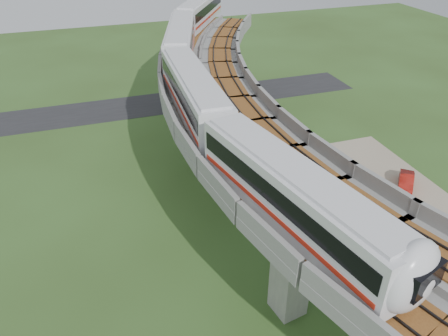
% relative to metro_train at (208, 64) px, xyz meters
% --- Properties ---
extents(ground, '(160.00, 160.00, 0.00)m').
position_rel_metro_train_xyz_m(ground, '(-1.07, -9.24, -12.31)').
color(ground, '#324B1E').
rests_on(ground, ground).
extents(dirt_lot, '(18.00, 26.00, 0.04)m').
position_rel_metro_train_xyz_m(dirt_lot, '(12.93, -11.24, -12.29)').
color(dirt_lot, gray).
rests_on(dirt_lot, ground).
extents(asphalt_road, '(60.00, 8.00, 0.03)m').
position_rel_metro_train_xyz_m(asphalt_road, '(-1.07, 20.76, -12.29)').
color(asphalt_road, '#232326').
rests_on(asphalt_road, ground).
extents(viaduct, '(19.58, 73.98, 11.40)m').
position_rel_metro_train_xyz_m(viaduct, '(2.78, -9.24, -3.26)').
color(viaduct, '#99968E').
rests_on(viaduct, ground).
extents(metro_train, '(15.68, 60.56, 3.64)m').
position_rel_metro_train_xyz_m(metro_train, '(0.00, 0.00, 0.00)').
color(metro_train, silver).
rests_on(metro_train, ground).
extents(fence, '(3.87, 38.73, 1.50)m').
position_rel_metro_train_xyz_m(fence, '(8.69, -9.24, -11.56)').
color(fence, '#2D382D').
rests_on(fence, ground).
extents(tree_0, '(2.28, 2.28, 3.45)m').
position_rel_metro_train_xyz_m(tree_0, '(10.12, 11.99, -9.84)').
color(tree_0, '#382314').
rests_on(tree_0, ground).
extents(tree_1, '(3.18, 3.18, 3.39)m').
position_rel_metro_train_xyz_m(tree_1, '(6.36, 2.76, -10.27)').
color(tree_1, '#382314').
rests_on(tree_1, ground).
extents(tree_2, '(1.93, 1.93, 2.46)m').
position_rel_metro_train_xyz_m(tree_2, '(5.53, -6.67, -10.67)').
color(tree_2, '#382314').
rests_on(tree_2, ground).
extents(tree_3, '(2.57, 2.57, 3.08)m').
position_rel_metro_train_xyz_m(tree_3, '(6.05, -16.61, -10.32)').
color(tree_3, '#382314').
rests_on(tree_3, ground).
extents(tree_4, '(3.18, 3.18, 3.35)m').
position_rel_metro_train_xyz_m(tree_4, '(7.79, -22.82, -10.31)').
color(tree_4, '#382314').
rests_on(tree_4, ground).
extents(car_white, '(1.72, 3.67, 1.22)m').
position_rel_metro_train_xyz_m(car_white, '(8.30, -18.48, -11.66)').
color(car_white, white).
rests_on(car_white, dirt_lot).
extents(car_red, '(3.69, 4.00, 1.33)m').
position_rel_metro_train_xyz_m(car_red, '(18.56, -9.10, -11.60)').
color(car_red, maroon).
rests_on(car_red, dirt_lot).
extents(car_dark, '(4.44, 2.18, 1.24)m').
position_rel_metro_train_xyz_m(car_dark, '(12.68, -9.74, -11.65)').
color(car_dark, black).
rests_on(car_dark, dirt_lot).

